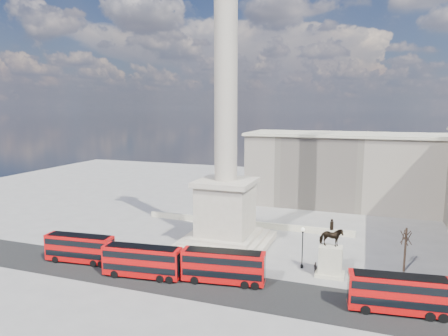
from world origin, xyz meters
name	(u,v)px	position (x,y,z in m)	size (l,w,h in m)	color
ground	(215,255)	(0.00, 0.00, 0.00)	(180.00, 180.00, 0.00)	gray
asphalt_road	(224,287)	(5.00, -10.00, 0.00)	(120.00, 9.00, 0.01)	black
nelsons_column	(226,167)	(0.00, 5.00, 12.92)	(14.00, 14.00, 49.85)	#BEB39E
balustrade_wall	(245,223)	(0.00, 16.00, 0.55)	(40.00, 0.60, 1.10)	beige
building_northeast	(360,170)	(20.00, 40.00, 8.32)	(51.00, 17.00, 16.60)	#B3A693
red_bus_a	(143,261)	(-6.09, -10.71, 2.23)	(10.69, 3.58, 4.25)	#C00909
red_bus_b	(224,266)	(4.61, -8.81, 2.25)	(10.82, 3.82, 4.29)	#C00909
red_bus_c	(400,294)	(25.14, -9.50, 2.25)	(10.79, 3.65, 4.29)	#C00909
red_bus_e	(80,248)	(-17.32, -9.27, 2.15)	(10.29, 3.29, 4.10)	#C00909
victorian_lamp	(302,244)	(13.28, -0.55, 3.44)	(0.50, 0.50, 5.84)	black
equestrian_statue	(330,256)	(17.20, -1.91, 2.70)	(3.72, 2.79, 7.83)	beige
bare_tree_mid	(406,236)	(26.65, 2.97, 5.11)	(1.71, 1.71, 6.48)	#332319
pedestrian_walking	(410,280)	(26.89, -2.30, 0.96)	(0.70, 0.46, 1.92)	black
pedestrian_standing	(408,283)	(26.58, -3.01, 0.87)	(0.84, 0.66, 1.74)	black
pedestrian_crossing	(315,268)	(15.27, -1.66, 0.78)	(0.91, 0.38, 1.56)	black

